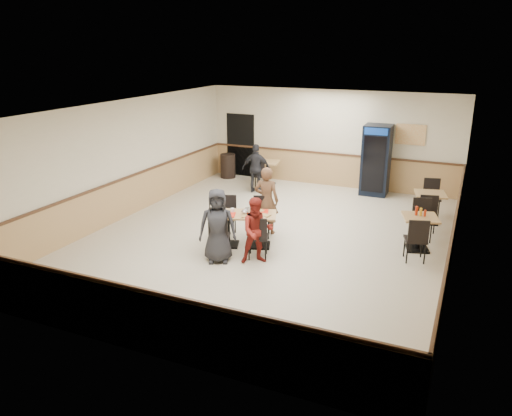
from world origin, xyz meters
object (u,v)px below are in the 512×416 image
at_px(lone_diner, 256,168).
at_px(side_table_near, 419,228).
at_px(pepsi_cooler, 376,160).
at_px(diner_man_opposite, 266,200).
at_px(main_table, 244,224).
at_px(trash_bin, 228,166).
at_px(side_table_far, 429,203).
at_px(diner_woman_left, 218,226).
at_px(back_table, 267,169).
at_px(diner_woman_right, 257,231).

relative_size(lone_diner, side_table_near, 1.64).
distance_m(side_table_near, pepsi_cooler, 4.34).
xyz_separation_m(diner_man_opposite, lone_diner, (-1.61, 3.05, -0.07)).
xyz_separation_m(main_table, trash_bin, (-3.05, 5.24, -0.10)).
height_order(diner_man_opposite, trash_bin, diner_man_opposite).
relative_size(diner_man_opposite, side_table_far, 1.86).
relative_size(main_table, diner_woman_left, 1.01).
xyz_separation_m(diner_woman_left, side_table_near, (3.73, 2.30, -0.26)).
bearing_deg(back_table, lone_diner, -90.00).
xyz_separation_m(main_table, side_table_near, (3.59, 1.33, 0.01)).
relative_size(diner_man_opposite, back_table, 1.93).
distance_m(main_table, diner_woman_right, 0.95).
distance_m(side_table_near, trash_bin, 7.70).
distance_m(main_table, side_table_near, 3.83).
xyz_separation_m(diner_woman_right, lone_diner, (-2.09, 4.70, 0.05)).
xyz_separation_m(side_table_near, trash_bin, (-6.64, 3.90, -0.12)).
height_order(back_table, pepsi_cooler, pepsi_cooler).
distance_m(diner_woman_left, diner_woman_right, 0.81).
relative_size(diner_woman_right, trash_bin, 1.74).
bearing_deg(back_table, diner_woman_left, -77.22).
relative_size(diner_man_opposite, pepsi_cooler, 0.78).
distance_m(diner_man_opposite, trash_bin, 5.35).
height_order(side_table_far, back_table, side_table_far).
xyz_separation_m(back_table, trash_bin, (-1.58, 0.35, -0.11)).
bearing_deg(diner_woman_left, back_table, 77.40).
bearing_deg(pepsi_cooler, side_table_far, -50.43).
relative_size(diner_woman_left, side_table_far, 1.80).
height_order(diner_woman_left, diner_woman_right, diner_woman_left).
relative_size(diner_woman_left, back_table, 1.87).
bearing_deg(lone_diner, side_table_far, 160.09).
distance_m(side_table_near, back_table, 6.18).
height_order(side_table_near, back_table, side_table_near).
xyz_separation_m(diner_man_opposite, side_table_near, (3.45, 0.37, -0.29)).
height_order(lone_diner, back_table, lone_diner).
xyz_separation_m(main_table, back_table, (-1.47, 4.89, 0.01)).
bearing_deg(trash_bin, main_table, -59.77).
bearing_deg(side_table_near, back_table, 144.88).
height_order(lone_diner, side_table_near, lone_diner).
relative_size(diner_woman_left, diner_man_opposite, 0.97).
relative_size(diner_woman_right, side_table_near, 1.54).
xyz_separation_m(side_table_far, pepsi_cooler, (-1.76, 2.03, 0.52)).
height_order(diner_woman_left, lone_diner, diner_woman_left).
height_order(diner_man_opposite, side_table_far, diner_man_opposite).
xyz_separation_m(diner_woman_left, diner_woman_right, (0.76, 0.27, -0.08)).
bearing_deg(diner_man_opposite, diner_woman_right, 99.46).
xyz_separation_m(diner_woman_right, diner_man_opposite, (-0.48, 1.65, 0.11)).
height_order(pepsi_cooler, trash_bin, pepsi_cooler).
bearing_deg(diner_woman_left, pepsi_cooler, 46.90).
distance_m(diner_woman_left, lone_diner, 5.15).
height_order(diner_woman_right, trash_bin, diner_woman_right).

